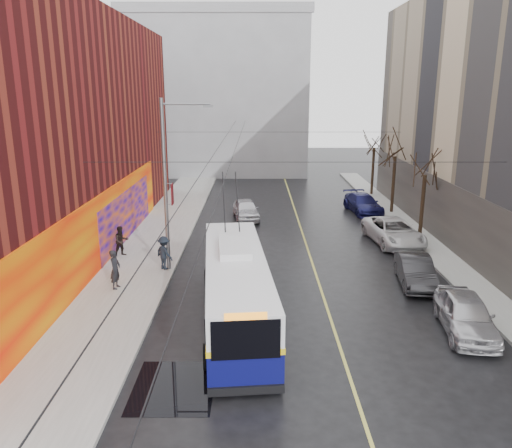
{
  "coord_description": "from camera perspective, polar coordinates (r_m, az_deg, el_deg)",
  "views": [
    {
      "loc": [
        -1.66,
        -15.1,
        9.32
      ],
      "look_at": [
        -1.65,
        8.58,
        2.99
      ],
      "focal_mm": 35.0,
      "sensor_mm": 36.0,
      "label": 1
    }
  ],
  "objects": [
    {
      "name": "tree_far",
      "position": [
        46.53,
        13.41,
        9.42
      ],
      "size": [
        3.2,
        3.2,
        6.57
      ],
      "color": "black",
      "rests_on": "ground"
    },
    {
      "name": "streetlight_pole",
      "position": [
        25.89,
        -10.01,
        4.79
      ],
      "size": [
        2.65,
        0.6,
        9.0
      ],
      "color": "slate",
      "rests_on": "ground"
    },
    {
      "name": "trolleybus",
      "position": [
        20.74,
        -2.3,
        -7.19
      ],
      "size": [
        3.47,
        11.52,
        5.39
      ],
      "rotation": [
        0.0,
        0.0,
        0.09
      ],
      "color": "#0A0B4C",
      "rests_on": "ground"
    },
    {
      "name": "pedestrian_a",
      "position": [
        24.77,
        -15.79,
        -5.0
      ],
      "size": [
        0.55,
        0.75,
        1.9
      ],
      "primitive_type": "imported",
      "rotation": [
        0.0,
        0.0,
        1.43
      ],
      "color": "black",
      "rests_on": "sidewalk_left"
    },
    {
      "name": "sidewalk_right",
      "position": [
        30.56,
        20.44,
        -3.62
      ],
      "size": [
        2.0,
        60.0,
        0.15
      ],
      "primitive_type": "cube",
      "color": "gray",
      "rests_on": "ground"
    },
    {
      "name": "parked_car_d",
      "position": [
        40.16,
        12.13,
        2.29
      ],
      "size": [
        2.73,
        5.29,
        1.47
      ],
      "primitive_type": "imported",
      "rotation": [
        0.0,
        0.0,
        0.14
      ],
      "color": "#171850",
      "rests_on": "ground"
    },
    {
      "name": "pedestrian_c",
      "position": [
        26.81,
        -10.44,
        -3.26
      ],
      "size": [
        1.31,
        1.27,
        1.8
      ],
      "primitive_type": "imported",
      "rotation": [
        0.0,
        0.0,
        2.41
      ],
      "color": "black",
      "rests_on": "sidewalk_left"
    },
    {
      "name": "building_far",
      "position": [
        60.25,
        -4.29,
        14.64
      ],
      "size": [
        20.5,
        12.1,
        18.0
      ],
      "color": "gray",
      "rests_on": "ground"
    },
    {
      "name": "pigeons_flying",
      "position": [
        25.7,
        -3.03,
        10.53
      ],
      "size": [
        5.26,
        2.63,
        1.83
      ],
      "color": "slate"
    },
    {
      "name": "tree_near",
      "position": [
        33.17,
        18.86,
        6.64
      ],
      "size": [
        3.2,
        3.2,
        6.4
      ],
      "color": "black",
      "rests_on": "ground"
    },
    {
      "name": "following_car",
      "position": [
        37.36,
        -1.17,
        1.68
      ],
      "size": [
        2.31,
        4.52,
        1.48
      ],
      "primitive_type": "imported",
      "rotation": [
        0.0,
        0.0,
        0.13
      ],
      "color": "silver",
      "rests_on": "ground"
    },
    {
      "name": "pedestrian_b",
      "position": [
        29.51,
        -15.14,
        -1.9
      ],
      "size": [
        1.07,
        1.04,
        1.74
      ],
      "primitive_type": "imported",
      "rotation": [
        0.0,
        0.0,
        0.66
      ],
      "color": "black",
      "rests_on": "sidewalk_left"
    },
    {
      "name": "building_left",
      "position": [
        32.52,
        -26.54,
        9.32
      ],
      "size": [
        12.11,
        36.0,
        14.0
      ],
      "color": "#5C1213",
      "rests_on": "ground"
    },
    {
      "name": "catenary_wires",
      "position": [
        30.04,
        -1.71,
        9.09
      ],
      "size": [
        18.0,
        60.0,
        0.22
      ],
      "color": "black"
    },
    {
      "name": "parked_car_b",
      "position": [
        25.97,
        17.75,
        -5.14
      ],
      "size": [
        1.99,
        4.44,
        1.42
      ],
      "primitive_type": "imported",
      "rotation": [
        0.0,
        0.0,
        -0.12
      ],
      "color": "#29292B",
      "rests_on": "ground"
    },
    {
      "name": "sidewalk_left",
      "position": [
        29.33,
        -12.53,
        -3.78
      ],
      "size": [
        4.0,
        60.0,
        0.15
      ],
      "primitive_type": "cube",
      "color": "gray",
      "rests_on": "ground"
    },
    {
      "name": "parked_car_a",
      "position": [
        21.7,
        22.85,
        -9.48
      ],
      "size": [
        2.39,
        4.74,
        1.55
      ],
      "primitive_type": "imported",
      "rotation": [
        0.0,
        0.0,
        -0.13
      ],
      "color": "silver",
      "rests_on": "ground"
    },
    {
      "name": "ground",
      "position": [
        17.83,
        5.56,
        -16.64
      ],
      "size": [
        140.0,
        140.0,
        0.0
      ],
      "primitive_type": "plane",
      "color": "black",
      "rests_on": "ground"
    },
    {
      "name": "parked_car_c",
      "position": [
        32.46,
        15.44,
        -0.83
      ],
      "size": [
        3.27,
        5.92,
        1.57
      ],
      "primitive_type": "imported",
      "rotation": [
        0.0,
        0.0,
        0.12
      ],
      "color": "silver",
      "rests_on": "ground"
    },
    {
      "name": "tree_mid",
      "position": [
        39.78,
        15.71,
        8.55
      ],
      "size": [
        3.2,
        3.2,
        6.68
      ],
      "color": "black",
      "rests_on": "ground"
    },
    {
      "name": "puddle",
      "position": [
        17.27,
        -9.38,
        -17.9
      ],
      "size": [
        2.62,
        3.14,
        0.01
      ],
      "primitive_type": "cube",
      "color": "black",
      "rests_on": "ground"
    },
    {
      "name": "lane_line",
      "position": [
        30.72,
        5.89,
        -2.77
      ],
      "size": [
        0.12,
        50.0,
        0.01
      ],
      "primitive_type": "cube",
      "color": "#BFB74C",
      "rests_on": "ground"
    }
  ]
}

